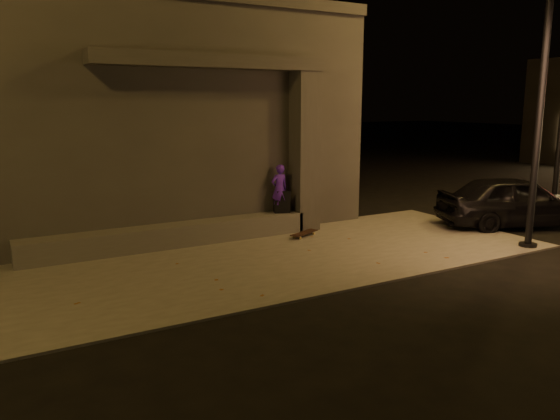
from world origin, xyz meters
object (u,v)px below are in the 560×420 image
backpack (282,205)px  car_a (515,201)px  column (305,152)px  skateboard (304,233)px  street_lamp_0 (548,26)px  skateboarder (279,189)px

backpack → car_a: (5.22, -2.19, -0.04)m
column → skateboard: bearing=-121.5°
street_lamp_0 → car_a: size_ratio=2.12×
street_lamp_0 → car_a: 4.28m
skateboarder → skateboard: size_ratio=1.34×
skateboarder → column: bearing=179.3°
column → skateboard: (-0.40, -0.65, -1.73)m
backpack → street_lamp_0: street_lamp_0 is taller
skateboarder → car_a: skateboarder is taller
column → car_a: column is taller
skateboarder → skateboard: bearing=111.4°
backpack → skateboard: 0.88m
column → skateboarder: size_ratio=3.27×
skateboard → street_lamp_0: (3.58, -2.99, 4.27)m
street_lamp_0 → car_a: bearing=45.2°
street_lamp_0 → car_a: street_lamp_0 is taller
skateboarder → car_a: size_ratio=0.30×
skateboarder → backpack: 0.38m
backpack → car_a: bearing=-1.7°
skateboarder → backpack: (0.06, 0.00, -0.38)m
car_a → backpack: bearing=89.5°
backpack → street_lamp_0: size_ratio=0.06×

